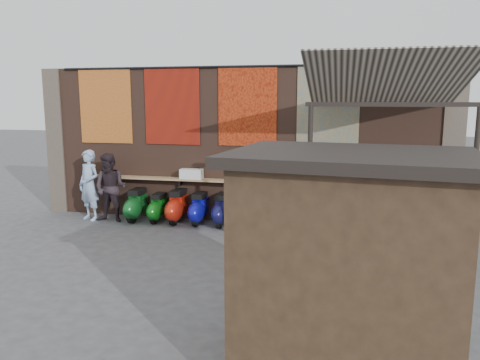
{
  "coord_description": "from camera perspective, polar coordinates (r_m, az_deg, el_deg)",
  "views": [
    {
      "loc": [
        2.68,
        -9.17,
        3.15
      ],
      "look_at": [
        0.39,
        1.2,
        1.33
      ],
      "focal_mm": 35.0,
      "sensor_mm": 36.0,
      "label": 1
    }
  ],
  "objects": [
    {
      "name": "scooter_stool_0",
      "position": [
        12.65,
        -12.53,
        -3.01
      ],
      "size": [
        0.4,
        0.88,
        0.84
      ],
      "primitive_type": null,
      "color": "#11551F",
      "rests_on": "ground"
    },
    {
      "name": "shelf_box",
      "position": [
        12.24,
        -5.95,
        0.74
      ],
      "size": [
        0.58,
        0.27,
        0.26
      ],
      "primitive_type": "cube",
      "color": "white",
      "rests_on": "eating_counter"
    },
    {
      "name": "awning_ledger",
      "position": [
        11.72,
        16.86,
        13.21
      ],
      "size": [
        3.3,
        0.08,
        0.12
      ],
      "primitive_type": "cube",
      "color": "#33261C",
      "rests_on": "brick_wall"
    },
    {
      "name": "eating_counter",
      "position": [
        11.99,
        -0.68,
        -0.15
      ],
      "size": [
        8.0,
        0.32,
        0.05
      ],
      "primitive_type": "cube",
      "color": "#9E7A51",
      "rests_on": "brick_wall"
    },
    {
      "name": "stall_shelf",
      "position": [
        6.41,
        13.79,
        -11.05
      ],
      "size": [
        1.91,
        0.32,
        0.06
      ],
      "primitive_type": "cube",
      "rotation": [
        0.0,
        0.0,
        -0.12
      ],
      "color": "#473321",
      "rests_on": "market_stall"
    },
    {
      "name": "awning_post_left",
      "position": [
        8.74,
        8.41,
        -0.96
      ],
      "size": [
        0.09,
        0.09,
        3.1
      ],
      "primitive_type": "cylinder",
      "color": "black",
      "rests_on": "ground"
    },
    {
      "name": "tapestry_redgold",
      "position": [
        13.24,
        -16.09,
        8.68
      ],
      "size": [
        1.5,
        0.02,
        2.0
      ],
      "primitive_type": "cube",
      "color": "maroon",
      "rests_on": "brick_wall"
    },
    {
      "name": "scooter_stool_4",
      "position": [
        11.88,
        -2.22,
        -3.67
      ],
      "size": [
        0.38,
        0.85,
        0.81
      ],
      "primitive_type": null,
      "color": "#121245",
      "rests_on": "ground"
    },
    {
      "name": "shopper_navy",
      "position": [
        10.35,
        20.39,
        -3.5
      ],
      "size": [
        1.13,
        0.91,
        1.79
      ],
      "primitive_type": "imported",
      "rotation": [
        0.0,
        0.0,
        3.67
      ],
      "color": "black",
      "rests_on": "ground"
    },
    {
      "name": "stall_sign",
      "position": [
        6.16,
        14.13,
        -3.21
      ],
      "size": [
        1.2,
        0.18,
        0.5
      ],
      "primitive_type": "cube",
      "rotation": [
        0.0,
        0.0,
        -0.12
      ],
      "color": "gold",
      "rests_on": "market_stall"
    },
    {
      "name": "scooter_stool_2",
      "position": [
        12.26,
        -7.67,
        -3.23
      ],
      "size": [
        0.4,
        0.89,
        0.85
      ],
      "primitive_type": null,
      "color": "#B51E0D",
      "rests_on": "ground"
    },
    {
      "name": "scooter_stool_5",
      "position": [
        11.77,
        0.57,
        -4.11
      ],
      "size": [
        0.32,
        0.72,
        0.68
      ],
      "primitive_type": null,
      "color": "#211854",
      "rests_on": "ground"
    },
    {
      "name": "diner_left",
      "position": [
        12.97,
        -17.9,
        -0.6
      ],
      "size": [
        0.8,
        0.67,
        1.87
      ],
      "primitive_type": "imported",
      "rotation": [
        0.0,
        0.0,
        -0.39
      ],
      "color": "#97B4DC",
      "rests_on": "ground"
    },
    {
      "name": "tapestry_orange",
      "position": [
        11.89,
        0.89,
        8.98
      ],
      "size": [
        1.5,
        0.02,
        2.0
      ],
      "primitive_type": "cube",
      "color": "#B33C16",
      "rests_on": "brick_wall"
    },
    {
      "name": "hang_rail",
      "position": [
        11.98,
        -0.56,
        13.68
      ],
      "size": [
        9.5,
        0.06,
        0.06
      ],
      "primitive_type": "cylinder",
      "rotation": [
        0.0,
        1.57,
        0.0
      ],
      "color": "black",
      "rests_on": "brick_wall"
    },
    {
      "name": "stall_roof",
      "position": [
        5.16,
        13.57,
        2.75
      ],
      "size": [
        2.79,
        2.27,
        0.12
      ],
      "primitive_type": "cube",
      "rotation": [
        0.0,
        0.0,
        -0.12
      ],
      "color": "black",
      "rests_on": "market_stall"
    },
    {
      "name": "market_stall",
      "position": [
        5.46,
        13.02,
        -10.97
      ],
      "size": [
        2.49,
        1.98,
        2.49
      ],
      "primitive_type": "cube",
      "rotation": [
        0.0,
        0.0,
        -0.12
      ],
      "color": "black",
      "rests_on": "ground"
    },
    {
      "name": "brick_wall",
      "position": [
        12.23,
        -0.3,
        4.3
      ],
      "size": [
        10.0,
        0.4,
        4.0
      ],
      "primitive_type": "cube",
      "color": "brown",
      "rests_on": "ground"
    },
    {
      "name": "scooter_stool_3",
      "position": [
        12.08,
        -5.03,
        -3.5
      ],
      "size": [
        0.38,
        0.84,
        0.8
      ],
      "primitive_type": null,
      "color": "#0D0F98",
      "rests_on": "ground"
    },
    {
      "name": "pier_left",
      "position": [
        14.3,
        -21.15,
        4.44
      ],
      "size": [
        0.5,
        0.5,
        4.0
      ],
      "primitive_type": "cube",
      "color": "#4C4238",
      "rests_on": "ground"
    },
    {
      "name": "diner_right",
      "position": [
        12.62,
        -15.51,
        -0.94
      ],
      "size": [
        0.88,
        0.69,
        1.8
      ],
      "primitive_type": "imported",
      "rotation": [
        0.0,
        0.0,
        -0.01
      ],
      "color": "#292025",
      "rests_on": "ground"
    },
    {
      "name": "tapestry_sun",
      "position": [
        12.45,
        -8.28,
        8.91
      ],
      "size": [
        1.5,
        0.02,
        2.0
      ],
      "primitive_type": "cube",
      "color": "red",
      "rests_on": "brick_wall"
    },
    {
      "name": "awning_header",
      "position": [
        8.61,
        18.11,
        8.76
      ],
      "size": [
        3.0,
        0.08,
        0.08
      ],
      "primitive_type": "cube",
      "color": "black",
      "rests_on": "awning_post_left"
    },
    {
      "name": "scooter_stool_1",
      "position": [
        12.43,
        -10.01,
        -3.37
      ],
      "size": [
        0.35,
        0.78,
        0.74
      ],
      "primitive_type": null,
      "color": "#0D5C13",
      "rests_on": "ground"
    },
    {
      "name": "tapestry_multi",
      "position": [
        11.66,
        10.68,
        8.8
      ],
      "size": [
        1.5,
        0.02,
        2.0
      ],
      "primitive_type": "cube",
      "color": "#276A90",
      "rests_on": "brick_wall"
    },
    {
      "name": "awning_canvas",
      "position": [
        10.11,
        17.43,
        11.53
      ],
      "size": [
        3.2,
        3.28,
        0.97
      ],
      "primitive_type": "cube",
      "rotation": [
        -0.28,
        0.0,
        0.0
      ],
      "color": "beige",
      "rests_on": "brick_wall"
    },
    {
      "name": "shopper_grey",
      "position": [
        9.12,
        20.57,
        -5.51
      ],
      "size": [
        1.28,
        1.09,
        1.71
      ],
      "primitive_type": "imported",
      "rotation": [
        0.0,
        0.0,
        2.64
      ],
      "color": "slate",
      "rests_on": "ground"
    },
    {
      "name": "scooter_stool_6",
      "position": [
        11.68,
        3.16,
        -4.22
      ],
      "size": [
        0.32,
        0.72,
        0.69
      ],
      "primitive_type": null,
      "color": "black",
      "rests_on": "ground"
    },
    {
      "name": "shopper_tan",
      "position": [
        10.38,
        10.88,
        -3.07
      ],
      "size": [
        1.03,
        0.91,
        1.77
      ],
      "primitive_type": "imported",
      "rotation": [
        0.0,
        0.0,
        0.51
      ],
      "color": "#94785E",
      "rests_on": "ground"
    },
    {
      "name": "pier_right",
      "position": [
        12.19,
        24.33,
        3.43
      ],
      "size": [
        0.5,
        0.5,
        4.0
      ],
      "primitive_type": "cube",
      "color": "#4C4238",
      "rests_on": "ground"
    },
    {
      "name": "scooter_stool_7",
      "position": [
        11.57,
        5.73,
        -4.12
      ],
      "size": [
        0.37,
        0.83,
        0.79
      ],
      "primitive_type": null,
      "color": "#92330D",
      "rests_on": "ground"
    },
    {
      "name": "awning_post_right",
      "position": [
        9.0,
        26.49,
        -1.58
      ],
      "size": [
        0.09,
        0.09,
        3.1
      ],
      "primitive_type": "cylinder",
      "color": "black",
      "rests_on": "ground"
    },
    {
      "name": "scooter_stool_9",
      "position": [
        11.47,
        11.53,
        -4.66
      ],
      "size": [
        0.33,
        0.72,
        0.69
      ],
      "primitive_type": null,
      "color": "navy",
      "rests_on": "ground"
    },
    {
      "name": "scooter_stool_8",
      "position": [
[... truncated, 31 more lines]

